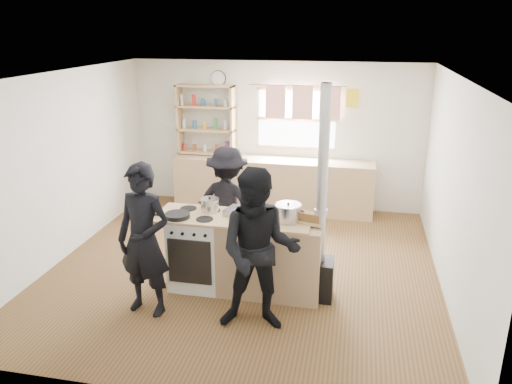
# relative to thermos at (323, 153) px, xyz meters

# --- Properties ---
(ground) EXTENTS (5.00, 5.00, 0.01)m
(ground) POSITION_rel_thermos_xyz_m (-0.84, -2.22, -1.06)
(ground) COLOR brown
(ground) RESTS_ON ground
(back_counter) EXTENTS (3.40, 0.55, 0.90)m
(back_counter) POSITION_rel_thermos_xyz_m (-0.84, 0.00, -0.61)
(back_counter) COLOR tan
(back_counter) RESTS_ON ground
(shelving_unit) EXTENTS (1.00, 0.28, 1.20)m
(shelving_unit) POSITION_rel_thermos_xyz_m (-2.04, 0.12, 0.46)
(shelving_unit) COLOR tan
(shelving_unit) RESTS_ON back_counter
(thermos) EXTENTS (0.10, 0.10, 0.31)m
(thermos) POSITION_rel_thermos_xyz_m (0.00, 0.00, 0.00)
(thermos) COLOR silver
(thermos) RESTS_ON back_counter
(cooking_island) EXTENTS (1.97, 0.64, 0.93)m
(cooking_island) POSITION_rel_thermos_xyz_m (-0.69, -2.77, -0.59)
(cooking_island) COLOR white
(cooking_island) RESTS_ON ground
(skillet_greens) EXTENTS (0.33, 0.33, 0.05)m
(skillet_greens) POSITION_rel_thermos_xyz_m (-1.47, -2.92, -0.10)
(skillet_greens) COLOR black
(skillet_greens) RESTS_ON cooking_island
(roast_tray) EXTENTS (0.38, 0.34, 0.07)m
(roast_tray) POSITION_rel_thermos_xyz_m (-0.77, -2.70, -0.09)
(roast_tray) COLOR silver
(roast_tray) RESTS_ON cooking_island
(stockpot_stove) EXTENTS (0.22, 0.22, 0.18)m
(stockpot_stove) POSITION_rel_thermos_xyz_m (-1.15, -2.64, -0.05)
(stockpot_stove) COLOR silver
(stockpot_stove) RESTS_ON cooking_island
(stockpot_counter) EXTENTS (0.30, 0.30, 0.22)m
(stockpot_counter) POSITION_rel_thermos_xyz_m (-0.19, -2.76, -0.03)
(stockpot_counter) COLOR #B2B2B5
(stockpot_counter) RESTS_ON cooking_island
(bread_board) EXTENTS (0.32, 0.26, 0.12)m
(bread_board) POSITION_rel_thermos_xyz_m (0.08, -2.77, -0.08)
(bread_board) COLOR tan
(bread_board) RESTS_ON cooking_island
(flue_heater) EXTENTS (0.35, 0.35, 2.50)m
(flue_heater) POSITION_rel_thermos_xyz_m (0.18, -2.78, -0.40)
(flue_heater) COLOR black
(flue_heater) RESTS_ON ground
(person_near_left) EXTENTS (0.68, 0.50, 1.71)m
(person_near_left) POSITION_rel_thermos_xyz_m (-1.65, -3.46, -0.20)
(person_near_left) COLOR black
(person_near_left) RESTS_ON ground
(person_near_right) EXTENTS (0.92, 0.75, 1.75)m
(person_near_right) POSITION_rel_thermos_xyz_m (-0.38, -3.52, -0.18)
(person_near_right) COLOR black
(person_near_right) RESTS_ON ground
(person_far) EXTENTS (1.08, 0.72, 1.56)m
(person_far) POSITION_rel_thermos_xyz_m (-1.12, -1.95, -0.28)
(person_far) COLOR black
(person_far) RESTS_ON ground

